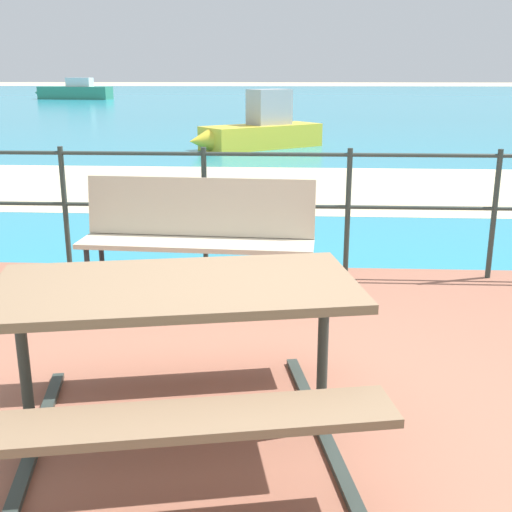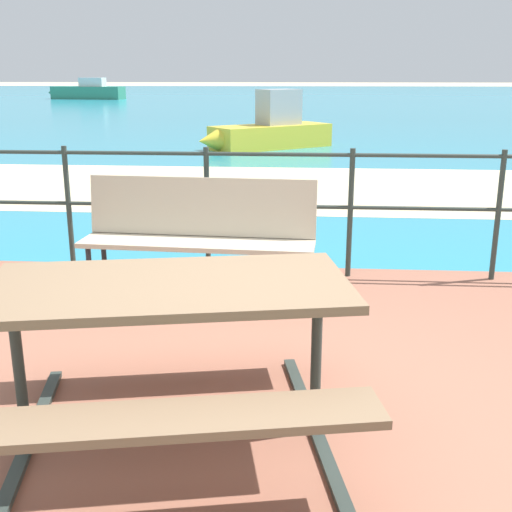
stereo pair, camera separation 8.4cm
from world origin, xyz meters
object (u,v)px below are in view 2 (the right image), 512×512
at_px(park_bench, 199,227).
at_px(boat_mid, 269,130).
at_px(picnic_table, 170,322).
at_px(boat_near, 87,92).

bearing_deg(park_bench, boat_mid, 93.71).
relative_size(picnic_table, boat_near, 0.33).
height_order(park_bench, boat_near, boat_near).
xyz_separation_m(boat_near, boat_mid, (13.77, -27.96, -0.09)).
relative_size(picnic_table, boat_mid, 0.59).
bearing_deg(park_bench, boat_near, 113.36).
relative_size(boat_near, boat_mid, 1.76).
bearing_deg(picnic_table, boat_near, 98.12).
bearing_deg(boat_near, picnic_table, 116.94).
height_order(picnic_table, boat_mid, boat_mid).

